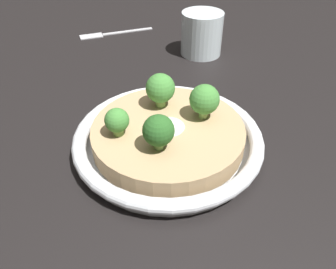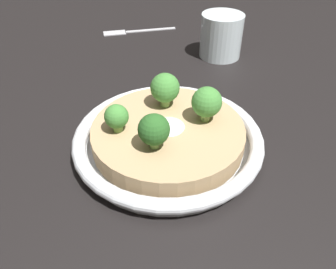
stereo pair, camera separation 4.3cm
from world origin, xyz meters
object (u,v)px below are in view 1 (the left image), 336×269
(broccoli_back_right, at_px, (117,121))
(broccoli_back_left, at_px, (158,131))
(broccoli_front, at_px, (204,99))
(risotto_bowl, at_px, (168,137))
(broccoli_right, at_px, (160,89))
(drinking_glass, at_px, (202,34))
(fork_utensil, at_px, (109,33))

(broccoli_back_right, bearing_deg, broccoli_back_left, -141.80)
(broccoli_back_left, height_order, broccoli_back_right, broccoli_back_left)
(broccoli_front, height_order, broccoli_back_right, broccoli_front)
(risotto_bowl, distance_m, broccoli_back_left, 0.06)
(broccoli_right, bearing_deg, broccoli_back_left, 155.33)
(drinking_glass, bearing_deg, fork_utensil, 38.85)
(risotto_bowl, xyz_separation_m, drinking_glass, (0.24, -0.18, 0.02))
(fork_utensil, bearing_deg, drinking_glass, 133.38)
(broccoli_right, relative_size, drinking_glass, 0.58)
(broccoli_back_left, distance_m, fork_utensil, 0.46)
(broccoli_back_left, distance_m, drinking_glass, 0.35)
(broccoli_front, bearing_deg, broccoli_back_right, 85.20)
(broccoli_back_left, xyz_separation_m, broccoli_right, (0.08, -0.04, 0.00))
(broccoli_right, height_order, drinking_glass, same)
(risotto_bowl, height_order, broccoli_back_left, broccoli_back_left)
(broccoli_back_left, relative_size, broccoli_right, 0.93)
(risotto_bowl, xyz_separation_m, broccoli_back_right, (0.01, 0.06, 0.04))
(drinking_glass, height_order, fork_utensil, drinking_glass)
(risotto_bowl, bearing_deg, broccoli_right, -12.33)
(broccoli_back_right, relative_size, drinking_glass, 0.44)
(broccoli_back_right, xyz_separation_m, drinking_glass, (0.23, -0.25, -0.01))
(risotto_bowl, xyz_separation_m, broccoli_right, (0.05, -0.01, 0.05))
(risotto_bowl, height_order, drinking_glass, drinking_glass)
(broccoli_back_right, height_order, drinking_glass, drinking_glass)
(broccoli_right, distance_m, broccoli_back_right, 0.08)
(broccoli_right, height_order, broccoli_back_right, broccoli_right)
(risotto_bowl, distance_m, broccoli_right, 0.07)
(broccoli_front, relative_size, drinking_glass, 0.57)
(broccoli_front, xyz_separation_m, broccoli_back_left, (-0.04, 0.08, -0.00))
(risotto_bowl, relative_size, broccoli_right, 5.17)
(broccoli_front, bearing_deg, broccoli_right, 41.17)
(broccoli_front, relative_size, broccoli_back_right, 1.29)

